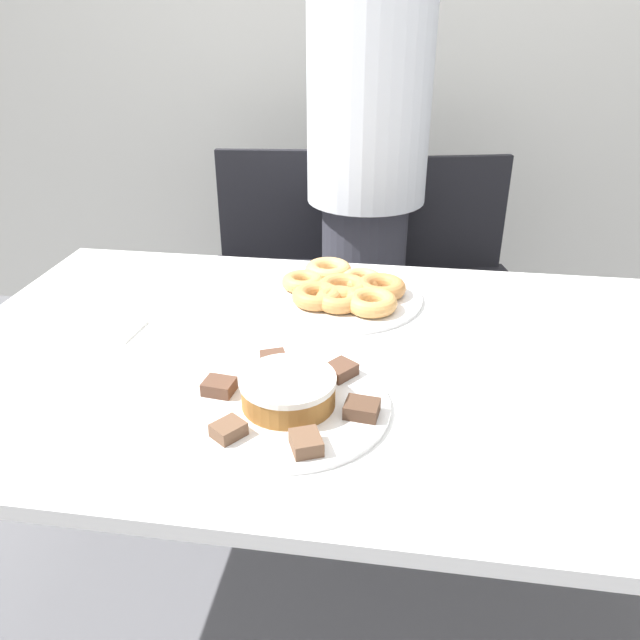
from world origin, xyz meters
TOP-DOWN VIEW (x-y plane):
  - ground_plane at (0.00, 0.00)m, footprint 12.00×12.00m
  - wall_back at (0.00, 1.62)m, footprint 8.00×0.05m
  - table at (0.00, 0.00)m, footprint 1.72×1.04m
  - person_standing at (-0.03, 0.94)m, footprint 0.39×0.39m
  - office_chair_left at (-0.39, 0.98)m, footprint 0.48×0.48m
  - office_chair_right at (0.31, 0.98)m, footprint 0.53×0.53m
  - plate_cake at (-0.07, -0.21)m, footprint 0.37×0.37m
  - plate_donuts at (-0.03, 0.27)m, footprint 0.40×0.40m
  - frosted_cake at (-0.07, -0.21)m, footprint 0.17×0.17m
  - lamington_0 at (0.01, -0.10)m, footprint 0.07×0.08m
  - lamington_1 at (-0.13, -0.09)m, footprint 0.07×0.07m
  - lamington_2 at (-0.21, -0.19)m, footprint 0.06×0.05m
  - lamington_3 at (-0.15, -0.32)m, footprint 0.07×0.07m
  - lamington_4 at (-0.02, -0.33)m, footprint 0.07×0.07m
  - lamington_5 at (0.06, -0.23)m, footprint 0.06×0.06m
  - donut_0 at (-0.03, 0.27)m, footprint 0.13×0.13m
  - donut_1 at (-0.08, 0.39)m, footprint 0.12×0.12m
  - donut_2 at (-0.14, 0.30)m, footprint 0.11×0.11m
  - donut_3 at (-0.09, 0.22)m, footprint 0.12×0.12m
  - donut_4 at (-0.03, 0.20)m, footprint 0.11×0.11m
  - donut_5 at (0.05, 0.20)m, footprint 0.12×0.12m
  - donut_6 at (0.06, 0.29)m, footprint 0.13×0.13m
  - donut_7 at (0.01, 0.34)m, footprint 0.11×0.11m
  - napkin at (-0.53, 0.03)m, footprint 0.14×0.12m

SIDE VIEW (x-z plane):
  - ground_plane at x=0.00m, z-range 0.00..0.00m
  - office_chair_left at x=-0.39m, z-range -0.02..0.89m
  - office_chair_right at x=0.31m, z-range -0.02..0.89m
  - table at x=0.00m, z-range 0.29..1.01m
  - napkin at x=-0.53m, z-range 0.72..0.73m
  - plate_cake at x=-0.07m, z-range 0.72..0.73m
  - plate_donuts at x=-0.03m, z-range 0.72..0.73m
  - lamington_0 at x=0.01m, z-range 0.73..0.76m
  - lamington_3 at x=-0.15m, z-range 0.73..0.76m
  - lamington_1 at x=-0.13m, z-range 0.73..0.76m
  - lamington_2 at x=-0.21m, z-range 0.73..0.76m
  - lamington_5 at x=0.06m, z-range 0.73..0.76m
  - lamington_4 at x=-0.02m, z-range 0.73..0.76m
  - donut_7 at x=0.01m, z-range 0.73..0.77m
  - donut_2 at x=-0.14m, z-range 0.73..0.77m
  - donut_1 at x=-0.08m, z-range 0.73..0.77m
  - donut_0 at x=-0.03m, z-range 0.73..0.77m
  - donut_3 at x=-0.09m, z-range 0.73..0.77m
  - donut_4 at x=-0.03m, z-range 0.73..0.77m
  - donut_5 at x=0.05m, z-range 0.73..0.77m
  - donut_6 at x=0.06m, z-range 0.73..0.77m
  - frosted_cake at x=-0.07m, z-range 0.73..0.79m
  - person_standing at x=-0.03m, z-range 0.03..1.64m
  - wall_back at x=0.00m, z-range 0.00..2.60m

